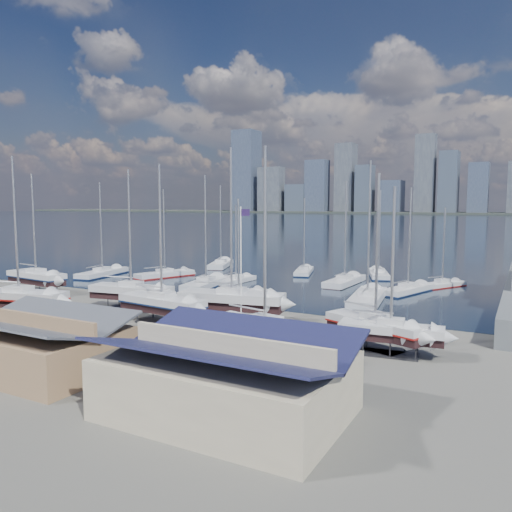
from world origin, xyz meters
The scene contains 31 objects.
ground centered at (0.00, -10.00, 0.00)m, with size 1400.00×1400.00×0.00m, color #605E59.
water centered at (0.00, 300.00, -0.15)m, with size 1400.00×600.00×0.40m, color #182738.
far_shore centered at (0.00, 560.00, 1.10)m, with size 1400.00×80.00×2.20m, color #2D332D.
skyline centered at (-7.83, 553.76, 39.09)m, with size 639.14×43.80×107.69m.
shed_grey centered at (0.00, -26.00, 2.15)m, with size 12.60×8.40×4.17m.
shed_blue centered at (16.00, -26.00, 2.42)m, with size 13.65×9.45×4.71m.
sailboat_cradle_0 centered at (-26.99, -4.85, 2.06)m, with size 9.96×3.62×15.78m.
sailboat_cradle_1 centered at (-15.72, -15.76, 2.10)m, with size 10.73×5.14×16.67m.
sailboat_cradle_2 centered at (-8.18, -7.16, 2.06)m, with size 9.84×4.14×15.61m.
sailboat_cradle_3 centered at (-0.84, -10.89, 2.05)m, with size 9.90×3.73×15.66m.
sailboat_cradle_4 centered at (4.53, -6.46, 2.15)m, with size 11.08×4.96×17.36m.
sailboat_cradle_5 centered at (13.11, -15.76, 2.08)m, with size 10.36×4.88×16.13m.
sailboat_cradle_6 centered at (20.05, -9.62, 1.98)m, with size 9.02×5.58×14.27m.
sailboat_cradle_7 centered at (21.53, -10.62, 1.93)m, with size 8.12×3.06×13.18m.
sailboat_moored_0 centered at (-30.28, 10.31, 0.31)m, with size 4.62×11.05×16.02m.
sailboat_moored_1 centered at (-20.45, 14.17, 0.31)m, with size 6.05×10.25×14.80m.
sailboat_moored_2 centered at (-19.51, 29.63, 0.32)m, with size 6.52×10.93×15.96m.
sailboat_moored_3 centered at (-9.20, 9.31, 0.31)m, with size 4.99×11.46×16.58m.
sailboat_moored_4 centered at (-7.33, 14.59, 0.33)m, with size 2.67×8.20×12.22m.
sailboat_moored_5 centered at (-2.08, 28.28, 0.31)m, with size 4.96×9.31×13.40m.
sailboat_moored_6 centered at (-0.79, 4.10, 0.31)m, with size 5.41×9.03×13.06m.
sailboat_moored_7 centered at (7.55, 20.71, 0.32)m, with size 3.38×10.61×15.85m.
sailboat_moored_8 centered at (9.91, 30.86, 0.31)m, with size 5.85×10.17×14.68m.
sailboat_moored_9 centered at (14.19, 9.18, 0.32)m, with size 4.79×12.05×17.69m.
sailboat_moored_10 centered at (17.17, 18.01, 0.31)m, with size 5.62×10.15×14.62m.
sailboat_moored_11 centered at (20.53, 25.04, 0.31)m, with size 5.94×7.95×11.84m.
car_a centered at (-12.76, -18.46, 0.71)m, with size 1.67×4.14×1.41m, color gray.
car_b centered at (0.46, -20.92, 0.75)m, with size 1.59×4.56×1.50m, color gray.
car_c centered at (7.74, -19.72, 0.77)m, with size 2.54×5.51×1.53m, color gray.
car_d centered at (9.02, -20.30, 0.76)m, with size 2.13×5.23×1.52m, color gray.
flagpole centered at (6.28, -7.45, 6.65)m, with size 1.03×0.12×11.60m.
Camera 1 is at (30.26, -49.20, 11.86)m, focal length 35.00 mm.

